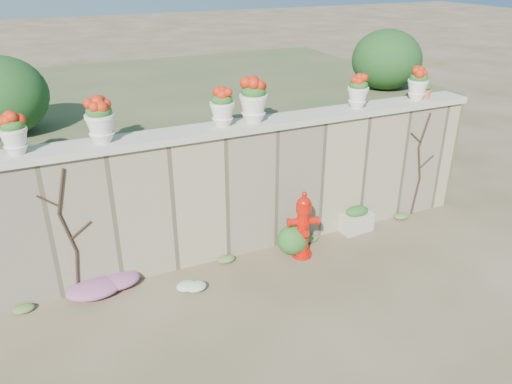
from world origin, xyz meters
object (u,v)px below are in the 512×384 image
fire_hydrant (303,225)px  planter_box (356,219)px  terracotta_pot (425,92)px  urn_pot_0 (13,134)px

fire_hydrant → planter_box: 1.34m
planter_box → terracotta_pot: bearing=6.7°
fire_hydrant → urn_pot_0: bearing=-173.2°
fire_hydrant → planter_box: fire_hydrant is taller
fire_hydrant → planter_box: bearing=31.1°
planter_box → urn_pot_0: urn_pot_0 is taller
planter_box → terracotta_pot: terracotta_pot is taller
urn_pot_0 → planter_box: bearing=-3.5°
fire_hydrant → planter_box: size_ratio=1.93×
planter_box → fire_hydrant: bearing=-170.8°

